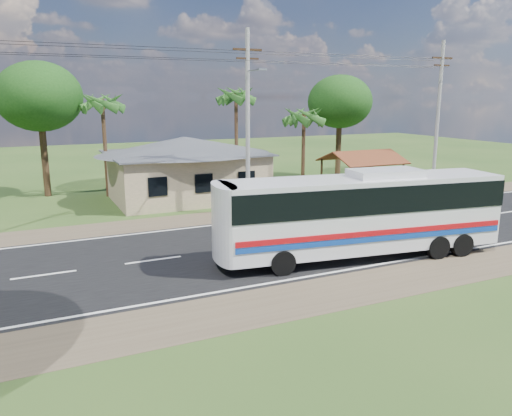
{
  "coord_description": "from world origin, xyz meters",
  "views": [
    {
      "loc": [
        -9.24,
        -21.1,
        7.1
      ],
      "look_at": [
        1.0,
        1.0,
        1.68
      ],
      "focal_mm": 35.0,
      "sensor_mm": 36.0,
      "label": 1
    }
  ],
  "objects_px": {
    "waiting_shed": "(362,159)",
    "person": "(384,196)",
    "coach_bus": "(363,208)",
    "motorcycle": "(317,200)"
  },
  "relations": [
    {
      "from": "waiting_shed",
      "to": "person",
      "type": "height_order",
      "value": "waiting_shed"
    },
    {
      "from": "waiting_shed",
      "to": "coach_bus",
      "type": "bearing_deg",
      "value": -126.37
    },
    {
      "from": "motorcycle",
      "to": "person",
      "type": "xyz_separation_m",
      "value": [
        3.49,
        -2.46,
        0.37
      ]
    },
    {
      "from": "coach_bus",
      "to": "person",
      "type": "distance_m",
      "value": 10.58
    },
    {
      "from": "motorcycle",
      "to": "coach_bus",
      "type": "bearing_deg",
      "value": 165.41
    },
    {
      "from": "waiting_shed",
      "to": "motorcycle",
      "type": "relative_size",
      "value": 2.93
    },
    {
      "from": "motorcycle",
      "to": "person",
      "type": "relative_size",
      "value": 1.06
    },
    {
      "from": "waiting_shed",
      "to": "person",
      "type": "relative_size",
      "value": 3.11
    },
    {
      "from": "waiting_shed",
      "to": "person",
      "type": "xyz_separation_m",
      "value": [
        -1.49,
        -4.42,
        -1.89
      ]
    },
    {
      "from": "coach_bus",
      "to": "person",
      "type": "relative_size",
      "value": 7.77
    }
  ]
}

